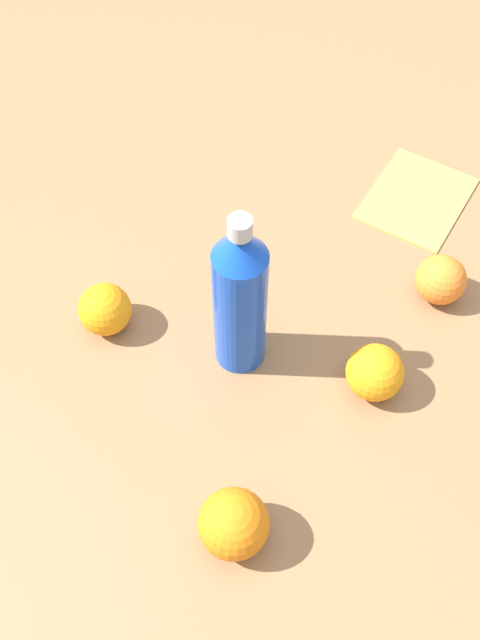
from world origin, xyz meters
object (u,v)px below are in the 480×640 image
object	(u,v)px
folded_napkin	(417,198)
water_bottle	(240,299)
orange_3	(375,372)
orange_0	(234,524)
orange_1	(441,280)
orange_2	(105,309)

from	to	relation	value
folded_napkin	water_bottle	bearing A→B (deg)	-171.40
orange_3	folded_napkin	world-z (taller)	orange_3
water_bottle	orange_3	world-z (taller)	water_bottle
orange_0	orange_3	size ratio (longest dim) A/B	1.09
orange_1	orange_2	bearing A→B (deg)	149.46
orange_2	orange_1	bearing A→B (deg)	-30.54
orange_0	orange_2	bearing A→B (deg)	83.95
water_bottle	orange_2	distance (m)	0.21
orange_0	orange_2	xyz separation A→B (m)	(0.04, 0.35, -0.00)
orange_2	orange_3	world-z (taller)	orange_3
orange_1	orange_3	size ratio (longest dim) A/B	0.95
orange_0	orange_3	distance (m)	0.27
water_bottle	folded_napkin	bearing A→B (deg)	-62.66
orange_3	folded_napkin	distance (m)	0.36
water_bottle	orange_3	size ratio (longest dim) A/B	3.58
orange_0	orange_3	world-z (taller)	orange_0
water_bottle	folded_napkin	distance (m)	0.42
orange_3	folded_napkin	xyz separation A→B (m)	(0.29, 0.21, -0.03)
orange_2	folded_napkin	distance (m)	0.53
water_bottle	orange_2	size ratio (longest dim) A/B	3.69
orange_1	folded_napkin	size ratio (longest dim) A/B	0.40
water_bottle	folded_napkin	xyz separation A→B (m)	(0.40, 0.06, -0.12)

